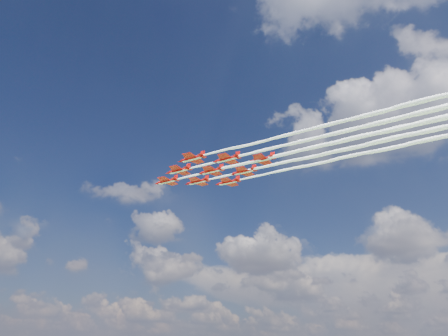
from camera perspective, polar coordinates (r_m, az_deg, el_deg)
The scene contains 9 objects.
jet_lead at distance 155.32m, azimuth 7.68°, elevation 1.73°, with size 108.53×15.65×2.86m.
jet_row2_port at distance 146.52m, azimuth 10.49°, elevation 3.57°, with size 108.53×15.65×2.86m.
jet_row2_starb at distance 157.93m, azimuth 12.14°, elevation 1.63°, with size 108.53×15.65×2.86m.
jet_row3_port at distance 138.28m, azimuth 13.67°, elevation 5.61°, with size 108.53×15.65×2.86m.
jet_row3_centre at distance 149.73m, azimuth 15.16°, elevation 3.41°, with size 108.53×15.65×2.86m.
jet_row3_starb at distance 161.46m, azimuth 16.44°, elevation 1.52°, with size 108.53×15.65×2.86m.
jet_row4_port at distance 142.15m, azimuth 18.53°, elevation 5.38°, with size 108.53×15.65×2.86m.
jet_row4_starb at distance 153.89m, azimuth 19.61°, elevation 3.24°, with size 108.53×15.65×2.86m.
jet_tail at distance 146.99m, azimuth 23.10°, elevation 5.12°, with size 108.53×15.65×2.86m.
Camera 1 is at (93.16, -117.49, 15.94)m, focal length 35.00 mm.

